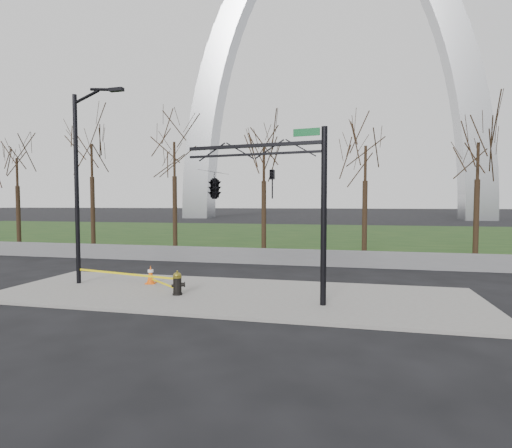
% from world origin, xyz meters
% --- Properties ---
extents(ground, '(500.00, 500.00, 0.00)m').
position_xyz_m(ground, '(0.00, 0.00, 0.00)').
color(ground, black).
rests_on(ground, ground).
extents(sidewalk, '(18.00, 6.00, 0.10)m').
position_xyz_m(sidewalk, '(0.00, 0.00, 0.05)').
color(sidewalk, slate).
rests_on(sidewalk, ground).
extents(grass_strip, '(120.00, 40.00, 0.06)m').
position_xyz_m(grass_strip, '(0.00, 30.00, 0.03)').
color(grass_strip, '#173613').
rests_on(grass_strip, ground).
extents(guardrail, '(60.00, 0.30, 0.90)m').
position_xyz_m(guardrail, '(0.00, 8.00, 0.45)').
color(guardrail, '#59595B').
rests_on(guardrail, ground).
extents(gateway_arch, '(66.00, 6.00, 65.00)m').
position_xyz_m(gateway_arch, '(0.00, 75.00, 32.50)').
color(gateway_arch, '#B0B2B7').
rests_on(gateway_arch, ground).
extents(tree_row, '(56.60, 4.00, 8.67)m').
position_xyz_m(tree_row, '(5.30, 12.00, 4.34)').
color(tree_row, black).
rests_on(tree_row, ground).
extents(fire_hydrant, '(0.56, 0.39, 0.90)m').
position_xyz_m(fire_hydrant, '(-1.88, -0.65, 0.51)').
color(fire_hydrant, black).
rests_on(fire_hydrant, sidewalk).
extents(traffic_cone, '(0.46, 0.46, 0.77)m').
position_xyz_m(traffic_cone, '(-3.85, 1.02, 0.48)').
color(traffic_cone, '#FA5F0D').
rests_on(traffic_cone, sidewalk).
extents(street_light, '(2.39, 0.31, 8.21)m').
position_xyz_m(street_light, '(-6.65, 0.42, 4.69)').
color(street_light, black).
rests_on(street_light, ground).
extents(traffic_signal_mast, '(5.06, 2.53, 6.00)m').
position_xyz_m(traffic_signal_mast, '(0.26, -0.52, 4.15)').
color(traffic_signal_mast, black).
rests_on(traffic_signal_mast, ground).
extents(caution_tape, '(4.99, 1.68, 0.45)m').
position_xyz_m(caution_tape, '(-3.88, -0.02, 0.56)').
color(caution_tape, yellow).
rests_on(caution_tape, ground).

